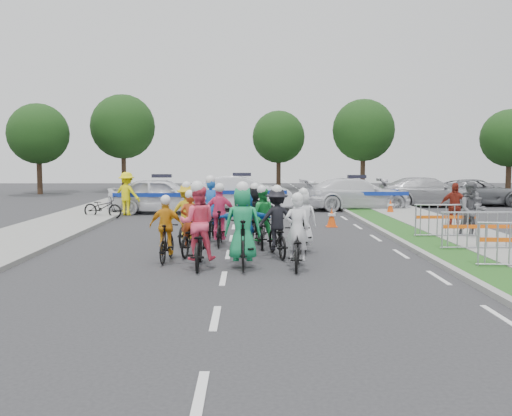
{
  "coord_description": "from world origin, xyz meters",
  "views": [
    {
      "loc": [
        0.52,
        -11.94,
        2.57
      ],
      "look_at": [
        0.76,
        4.57,
        1.1
      ],
      "focal_mm": 40.0,
      "sensor_mm": 36.0,
      "label": 1
    }
  ],
  "objects_px": {
    "cone_0": "(332,218)",
    "tree_4": "(279,137)",
    "rider_3": "(167,236)",
    "rider_4": "(277,229)",
    "police_car_2": "(356,194)",
    "tree_2": "(510,138)",
    "tree_3": "(123,127)",
    "rider_10": "(187,220)",
    "rider_9": "(220,221)",
    "rider_8": "(262,224)",
    "civilian_sedan": "(429,192)",
    "tree_0": "(38,134)",
    "parked_bike": "(103,207)",
    "rider_2": "(198,235)",
    "spectator_2": "(454,206)",
    "rider_0": "(297,243)",
    "rider_6": "(191,233)",
    "barrier_2": "(446,222)",
    "barrier_1": "(477,232)",
    "cone_1": "(390,207)",
    "marshal_hiviz": "(127,194)",
    "police_car_0": "(162,195)",
    "rider_12": "(211,219)",
    "police_car_1": "(242,193)",
    "rider_11": "(255,217)",
    "civilian_suv": "(477,192)",
    "spectator_1": "(472,211)",
    "tree_1": "(363,130)",
    "rider_1": "(243,235)",
    "rider_5": "(245,227)",
    "rider_7": "(303,227)"
  },
  "relations": [
    {
      "from": "barrier_2",
      "to": "cone_0",
      "type": "xyz_separation_m",
      "value": [
        -3.07,
        3.38,
        -0.22
      ]
    },
    {
      "from": "civilian_sedan",
      "to": "tree_0",
      "type": "xyz_separation_m",
      "value": [
        -23.99,
        10.37,
        3.42
      ]
    },
    {
      "from": "rider_5",
      "to": "rider_2",
      "type": "bearing_deg",
      "value": 55.66
    },
    {
      "from": "rider_3",
      "to": "rider_0",
      "type": "bearing_deg",
      "value": 167.48
    },
    {
      "from": "rider_1",
      "to": "rider_5",
      "type": "height_order",
      "value": "rider_1"
    },
    {
      "from": "rider_0",
      "to": "civilian_sedan",
      "type": "distance_m",
      "value": 18.53
    },
    {
      "from": "civilian_suv",
      "to": "tree_4",
      "type": "distance_m",
      "value": 18.9
    },
    {
      "from": "rider_2",
      "to": "parked_bike",
      "type": "bearing_deg",
      "value": -67.53
    },
    {
      "from": "parked_bike",
      "to": "tree_4",
      "type": "distance_m",
      "value": 23.78
    },
    {
      "from": "police_car_2",
      "to": "tree_2",
      "type": "bearing_deg",
      "value": -58.32
    },
    {
      "from": "rider_2",
      "to": "marshal_hiviz",
      "type": "relative_size",
      "value": 1.06
    },
    {
      "from": "rider_5",
      "to": "tree_3",
      "type": "height_order",
      "value": "tree_3"
    },
    {
      "from": "civilian_suv",
      "to": "tree_2",
      "type": "height_order",
      "value": "tree_2"
    },
    {
      "from": "barrier_2",
      "to": "police_car_2",
      "type": "bearing_deg",
      "value": 94.76
    },
    {
      "from": "rider_0",
      "to": "tree_2",
      "type": "xyz_separation_m",
      "value": [
        16.35,
        24.92,
        3.25
      ]
    },
    {
      "from": "barrier_2",
      "to": "tree_0",
      "type": "height_order",
      "value": "tree_0"
    },
    {
      "from": "barrier_1",
      "to": "cone_1",
      "type": "bearing_deg",
      "value": 88.73
    },
    {
      "from": "rider_3",
      "to": "police_car_0",
      "type": "bearing_deg",
      "value": -77.18
    },
    {
      "from": "rider_11",
      "to": "civilian_sedan",
      "type": "xyz_separation_m",
      "value": [
        9.26,
        12.42,
        0.0
      ]
    },
    {
      "from": "tree_3",
      "to": "rider_10",
      "type": "bearing_deg",
      "value": -74.15
    },
    {
      "from": "rider_0",
      "to": "rider_8",
      "type": "height_order",
      "value": "rider_8"
    },
    {
      "from": "police_car_1",
      "to": "parked_bike",
      "type": "height_order",
      "value": "police_car_1"
    },
    {
      "from": "rider_0",
      "to": "rider_8",
      "type": "bearing_deg",
      "value": -70.49
    },
    {
      "from": "barrier_1",
      "to": "tree_0",
      "type": "height_order",
      "value": "tree_0"
    },
    {
      "from": "rider_0",
      "to": "rider_3",
      "type": "height_order",
      "value": "rider_0"
    },
    {
      "from": "cone_0",
      "to": "tree_4",
      "type": "xyz_separation_m",
      "value": [
        -0.63,
        25.0,
        3.85
      ]
    },
    {
      "from": "rider_6",
      "to": "rider_10",
      "type": "relative_size",
      "value": 0.93
    },
    {
      "from": "rider_7",
      "to": "barrier_2",
      "type": "xyz_separation_m",
      "value": [
        4.67,
        2.13,
        -0.13
      ]
    },
    {
      "from": "rider_2",
      "to": "spectator_2",
      "type": "bearing_deg",
      "value": -143.7
    },
    {
      "from": "civilian_suv",
      "to": "parked_bike",
      "type": "height_order",
      "value": "civilian_suv"
    },
    {
      "from": "rider_12",
      "to": "rider_9",
      "type": "bearing_deg",
      "value": 108.71
    },
    {
      "from": "rider_3",
      "to": "rider_4",
      "type": "height_order",
      "value": "rider_4"
    },
    {
      "from": "rider_4",
      "to": "rider_12",
      "type": "xyz_separation_m",
      "value": [
        -1.91,
        3.06,
        -0.06
      ]
    },
    {
      "from": "rider_3",
      "to": "tree_3",
      "type": "height_order",
      "value": "tree_3"
    },
    {
      "from": "rider_9",
      "to": "rider_8",
      "type": "bearing_deg",
      "value": 165.91
    },
    {
      "from": "rider_0",
      "to": "rider_6",
      "type": "xyz_separation_m",
      "value": [
        -2.64,
        1.88,
        -0.01
      ]
    },
    {
      "from": "rider_3",
      "to": "civilian_sedan",
      "type": "height_order",
      "value": "rider_3"
    },
    {
      "from": "police_car_0",
      "to": "parked_bike",
      "type": "bearing_deg",
      "value": 134.36
    },
    {
      "from": "parked_bike",
      "to": "tree_3",
      "type": "height_order",
      "value": "tree_3"
    },
    {
      "from": "spectator_1",
      "to": "rider_4",
      "type": "bearing_deg",
      "value": -157.26
    },
    {
      "from": "rider_7",
      "to": "rider_10",
      "type": "bearing_deg",
      "value": -21.17
    },
    {
      "from": "rider_10",
      "to": "parked_bike",
      "type": "bearing_deg",
      "value": -50.62
    },
    {
      "from": "rider_9",
      "to": "police_car_0",
      "type": "relative_size",
      "value": 0.38
    },
    {
      "from": "barrier_1",
      "to": "tree_4",
      "type": "distance_m",
      "value": 31.25
    },
    {
      "from": "rider_9",
      "to": "tree_1",
      "type": "height_order",
      "value": "tree_1"
    },
    {
      "from": "spectator_2",
      "to": "tree_4",
      "type": "bearing_deg",
      "value": 124.38
    },
    {
      "from": "marshal_hiviz",
      "to": "barrier_1",
      "type": "distance_m",
      "value": 15.42
    },
    {
      "from": "rider_10",
      "to": "barrier_2",
      "type": "bearing_deg",
      "value": -165.0
    },
    {
      "from": "rider_6",
      "to": "rider_9",
      "type": "distance_m",
      "value": 1.78
    },
    {
      "from": "rider_9",
      "to": "police_car_2",
      "type": "xyz_separation_m",
      "value": [
        6.14,
        11.26,
        0.07
      ]
    }
  ]
}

